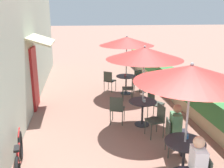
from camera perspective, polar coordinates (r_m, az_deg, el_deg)
cafe_facade_wall at (r=9.27m, az=-18.24°, el=8.31°), size 0.98×13.55×4.20m
planter_hedge at (r=10.18m, az=13.40°, el=0.39°), size 0.60×12.55×1.01m
patio_table_near at (r=5.39m, az=16.19°, el=-14.32°), size 0.81×0.81×0.74m
patio_umbrella_near at (r=4.81m, az=17.66°, el=2.23°), size 2.14×2.14×2.35m
seated_patron_near_left at (r=4.71m, az=18.29°, el=-17.42°), size 0.45×0.38×1.25m
cafe_chair_near_right at (r=6.03m, az=13.63°, el=-11.08°), size 0.46×0.46×0.87m
seated_patron_near_right at (r=5.98m, az=14.80°, el=-9.58°), size 0.45×0.38×1.25m
coffee_cup_near at (r=5.40m, az=16.76°, el=-11.44°), size 0.07×0.07×0.09m
patio_table_mid at (r=7.36m, az=6.99°, el=-5.31°), size 0.81×0.81×0.74m
patio_umbrella_mid at (r=6.94m, az=7.44°, el=6.95°), size 2.14×2.14×2.35m
cafe_chair_mid_left at (r=6.79m, az=10.29°, el=-7.64°), size 0.47×0.47×0.87m
cafe_chair_mid_right at (r=8.00m, az=9.58°, el=-3.90°), size 0.56×0.56×0.87m
cafe_chair_mid_back at (r=7.38m, az=1.14°, el=-5.39°), size 0.51×0.51×0.87m
coffee_cup_mid at (r=7.20m, az=7.43°, el=-3.78°), size 0.07×0.07×0.09m
patio_table_far at (r=10.11m, az=3.23°, el=0.79°), size 0.81×0.81×0.74m
patio_umbrella_far at (r=9.81m, az=3.38°, el=9.74°), size 2.14×2.14×2.35m
cafe_chair_far_left at (r=10.38m, az=-0.67°, el=1.03°), size 0.56×0.56×0.87m
cafe_chair_far_right at (r=9.42m, az=4.08°, el=-0.61°), size 0.44×0.44×0.87m
cafe_chair_far_back at (r=10.61m, az=6.30°, el=1.26°), size 0.53×0.53×0.87m
coffee_cup_far at (r=9.97m, az=3.04°, el=1.98°), size 0.07×0.07×0.09m
bicycle_leaning at (r=5.69m, az=-20.44°, el=-15.47°), size 0.33×1.73×0.74m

